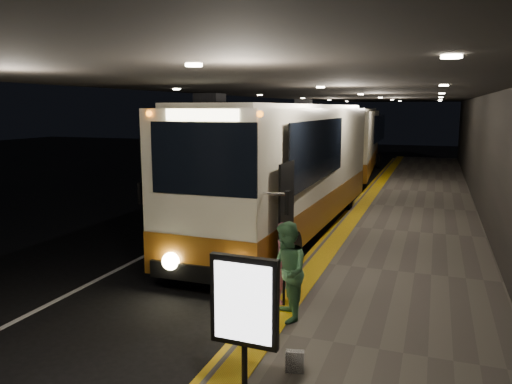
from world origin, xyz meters
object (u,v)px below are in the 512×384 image
Objects in this scene: coach_second at (352,144)px; bag_polka at (295,361)px; stanchion_post at (284,277)px; passenger_boarding at (286,263)px; coach_main at (289,174)px; passenger_waiting_green at (286,272)px; info_sign at (244,304)px.

bag_polka is (2.89, -22.98, -1.51)m from coach_second.
stanchion_post is at bearing -88.39° from coach_second.
passenger_boarding reaches higher than bag_polka.
stanchion_post is at bearing -73.31° from coach_main.
bag_polka is 2.49m from stanchion_post.
passenger_boarding is at bearing 169.91° from passenger_waiting_green.
passenger_waiting_green is at bearing -69.75° from stanchion_post.
stanchion_post is (2.03, -20.69, -1.09)m from coach_second.
passenger_boarding is 5.00× the size of bag_polka.
bag_polka is (0.64, -1.71, -0.74)m from passenger_waiting_green.
info_sign is at bearing -116.35° from bag_polka.
passenger_boarding is at bearing 109.23° from bag_polka.
passenger_boarding is 0.29m from stanchion_post.
info_sign is at bearing -88.15° from coach_second.
info_sign is (2.12, -9.43, -0.42)m from coach_main.
bag_polka is 0.16× the size of info_sign.
bag_polka is 1.52m from info_sign.
coach_second is 10.50× the size of stanchion_post.
stanchion_post is (-0.22, 0.59, -0.32)m from passenger_waiting_green.
coach_second reaches higher than passenger_boarding.
stanchion_post is (0.01, -0.19, -0.22)m from passenger_boarding.
coach_main is 7.05× the size of passenger_waiting_green.
passenger_waiting_green is 5.61× the size of bag_polka.
stanchion_post is at bearing 99.52° from info_sign.
info_sign reaches higher than stanchion_post.
passenger_waiting_green is 2.64m from info_sign.
coach_second is 20.81m from stanchion_post.
coach_main reaches higher than coach_second.
coach_second reaches higher than info_sign.
passenger_waiting_green is at bearing -139.41° from passenger_boarding.
info_sign reaches higher than passenger_waiting_green.
passenger_waiting_green is at bearing 110.52° from bag_polka.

